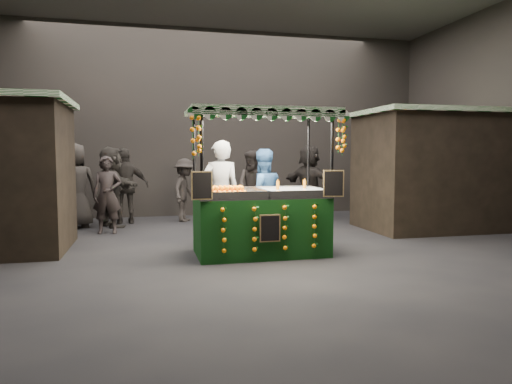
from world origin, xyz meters
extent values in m
plane|color=black|center=(0.00, 0.00, 0.00)|extent=(12.00, 12.00, 0.00)
cube|color=black|center=(0.00, 5.00, 2.50)|extent=(12.00, 0.10, 5.00)
cube|color=black|center=(0.00, -5.00, 2.50)|extent=(12.00, 0.10, 5.00)
cube|color=black|center=(4.40, 1.50, 1.25)|extent=(2.80, 2.00, 2.50)
cube|color=#104A15|center=(4.40, 1.50, 2.55)|extent=(3.00, 2.20, 0.10)
cube|color=black|center=(0.15, -0.22, 0.48)|extent=(2.10, 1.14, 0.95)
cube|color=#B3B6BA|center=(0.15, -0.22, 0.97)|extent=(2.10, 1.14, 0.04)
cylinder|color=black|center=(-0.87, -0.77, 1.14)|extent=(0.05, 0.05, 2.29)
cylinder|color=black|center=(1.17, -0.77, 1.14)|extent=(0.05, 0.05, 2.29)
cylinder|color=black|center=(-0.87, 0.32, 1.14)|extent=(0.05, 0.05, 2.29)
cylinder|color=black|center=(1.17, 0.32, 1.14)|extent=(0.05, 0.05, 2.29)
cube|color=#104A15|center=(0.15, -0.22, 2.33)|extent=(2.34, 1.38, 0.08)
cube|color=white|center=(0.72, -0.22, 1.03)|extent=(0.93, 1.03, 0.08)
cube|color=black|center=(-0.88, -0.83, 1.19)|extent=(0.32, 0.09, 0.42)
cube|color=black|center=(1.18, -0.83, 1.19)|extent=(0.32, 0.09, 0.42)
cube|color=black|center=(0.15, -0.83, 0.52)|extent=(0.32, 0.02, 0.42)
imported|color=gray|center=(-0.37, 0.68, 0.95)|extent=(0.69, 0.46, 1.89)
imported|color=#284E83|center=(0.44, 0.82, 0.87)|extent=(0.92, 0.76, 1.75)
imported|color=black|center=(-2.46, 2.49, 0.81)|extent=(0.63, 0.45, 1.62)
imported|color=#2C2724|center=(0.78, 3.01, 0.87)|extent=(1.07, 1.04, 1.74)
imported|color=#282420|center=(-2.14, 3.86, 0.90)|extent=(1.08, 0.51, 1.80)
imported|color=black|center=(-0.74, 3.90, 0.77)|extent=(0.96, 1.15, 1.55)
imported|color=#292521|center=(-3.20, 3.42, 0.95)|extent=(1.07, 0.86, 1.90)
imported|color=black|center=(2.32, 3.41, 0.95)|extent=(1.40, 1.79, 1.90)
imported|color=#292521|center=(0.18, 4.60, 0.75)|extent=(0.49, 0.62, 1.51)
imported|color=#292521|center=(-2.43, 3.40, 0.91)|extent=(1.24, 1.76, 1.83)
camera|label=1|loc=(-1.68, -7.59, 1.63)|focal=32.65mm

